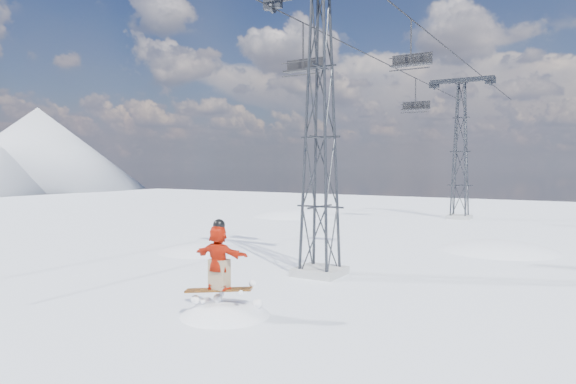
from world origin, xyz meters
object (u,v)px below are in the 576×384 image
object	(u,v)px
lift_tower_near	(320,138)
lift_chair_near	(304,66)
lift_tower_far	(460,152)
snowboarder_jump	(225,369)

from	to	relation	value
lift_tower_near	lift_chair_near	size ratio (longest dim) A/B	4.76
lift_tower_far	lift_chair_near	bearing A→B (deg)	-95.62
snowboarder_jump	lift_chair_near	distance (m)	14.02
lift_tower_near	snowboarder_jump	xyz separation A→B (m)	(0.12, -6.31, -7.08)
lift_tower_near	lift_chair_near	bearing A→B (deg)	129.88
lift_tower_near	lift_tower_far	world-z (taller)	same
lift_tower_far	lift_chair_near	size ratio (longest dim) A/B	4.76
lift_tower_near	lift_chair_near	world-z (taller)	lift_tower_near
snowboarder_jump	lift_chair_near	bearing A→B (deg)	104.56
lift_tower_near	snowboarder_jump	world-z (taller)	lift_tower_near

